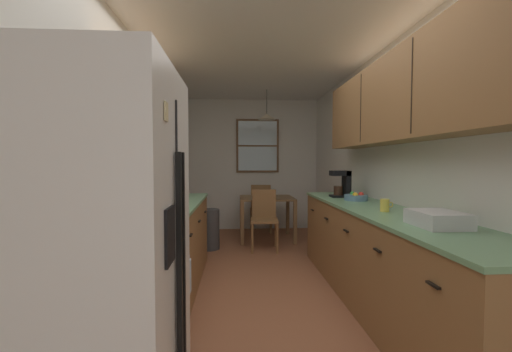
% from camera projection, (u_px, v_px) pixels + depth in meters
% --- Properties ---
extents(ground_plane, '(12.00, 12.00, 0.00)m').
position_uv_depth(ground_plane, '(262.00, 274.00, 3.77)').
color(ground_plane, '#995B3D').
extents(wall_left, '(0.10, 9.00, 2.55)m').
position_uv_depth(wall_left, '(144.00, 166.00, 3.63)').
color(wall_left, white).
rests_on(wall_left, ground).
extents(wall_right, '(0.10, 9.00, 2.55)m').
position_uv_depth(wall_right, '(375.00, 166.00, 3.80)').
color(wall_right, white).
rests_on(wall_right, ground).
extents(wall_back, '(4.40, 0.10, 2.55)m').
position_uv_depth(wall_back, '(251.00, 165.00, 6.36)').
color(wall_back, white).
rests_on(wall_back, ground).
extents(ceiling_slab, '(4.40, 9.00, 0.08)m').
position_uv_depth(ceiling_slab, '(262.00, 51.00, 3.66)').
color(ceiling_slab, white).
extents(refrigerator, '(0.76, 0.76, 1.73)m').
position_uv_depth(refrigerator, '(91.00, 267.00, 1.39)').
color(refrigerator, white).
rests_on(refrigerator, ground).
extents(stove_range, '(0.66, 0.58, 1.10)m').
position_uv_depth(stove_range, '(131.00, 292.00, 2.09)').
color(stove_range, silver).
rests_on(stove_range, ground).
extents(microwave_over_range, '(0.39, 0.61, 0.36)m').
position_uv_depth(microwave_over_range, '(109.00, 98.00, 2.03)').
color(microwave_over_range, black).
extents(counter_left, '(0.64, 1.96, 0.90)m').
position_uv_depth(counter_left, '(170.00, 245.00, 3.36)').
color(counter_left, olive).
rests_on(counter_left, ground).
extents(upper_cabinets_left, '(0.33, 2.04, 0.62)m').
position_uv_depth(upper_cabinets_left, '(153.00, 107.00, 3.24)').
color(upper_cabinets_left, olive).
extents(counter_right, '(0.64, 3.21, 0.90)m').
position_uv_depth(counter_right, '(379.00, 258.00, 2.92)').
color(counter_right, olive).
rests_on(counter_right, ground).
extents(upper_cabinets_right, '(0.33, 2.89, 0.75)m').
position_uv_depth(upper_cabinets_right, '(400.00, 99.00, 2.81)').
color(upper_cabinets_right, olive).
extents(dining_table, '(0.91, 0.79, 0.73)m').
position_uv_depth(dining_table, '(267.00, 204.00, 5.47)').
color(dining_table, brown).
rests_on(dining_table, ground).
extents(dining_chair_near, '(0.42, 0.42, 0.90)m').
position_uv_depth(dining_chair_near, '(264.00, 216.00, 4.87)').
color(dining_chair_near, olive).
rests_on(dining_chair_near, ground).
extents(dining_chair_far, '(0.45, 0.45, 0.90)m').
position_uv_depth(dining_chair_far, '(261.00, 205.00, 6.08)').
color(dining_chair_far, olive).
rests_on(dining_chair_far, ground).
extents(pendant_light, '(0.30, 0.30, 0.51)m').
position_uv_depth(pendant_light, '(267.00, 117.00, 5.41)').
color(pendant_light, black).
extents(back_window, '(0.84, 0.05, 1.04)m').
position_uv_depth(back_window, '(258.00, 146.00, 6.28)').
color(back_window, brown).
extents(trash_bin, '(0.29, 0.29, 0.61)m').
position_uv_depth(trash_bin, '(210.00, 229.00, 4.85)').
color(trash_bin, '#3F3F42').
rests_on(trash_bin, ground).
extents(storage_canister, '(0.10, 0.10, 0.21)m').
position_uv_depth(storage_canister, '(153.00, 200.00, 2.67)').
color(storage_canister, red).
rests_on(storage_canister, counter_left).
extents(dish_towel, '(0.02, 0.16, 0.24)m').
position_uv_depth(dish_towel, '(189.00, 278.00, 2.26)').
color(dish_towel, silver).
extents(coffee_maker, '(0.22, 0.18, 0.32)m').
position_uv_depth(coffee_maker, '(342.00, 183.00, 3.87)').
color(coffee_maker, black).
rests_on(coffee_maker, counter_right).
extents(mug_by_coffeemaker, '(0.11, 0.08, 0.11)m').
position_uv_depth(mug_by_coffeemaker, '(385.00, 205.00, 2.72)').
color(mug_by_coffeemaker, '#E5CC4C').
rests_on(mug_by_coffeemaker, counter_right).
extents(fruit_bowl, '(0.25, 0.25, 0.09)m').
position_uv_depth(fruit_bowl, '(356.00, 197.00, 3.53)').
color(fruit_bowl, '#597F9E').
rests_on(fruit_bowl, counter_right).
extents(dish_rack, '(0.28, 0.34, 0.10)m').
position_uv_depth(dish_rack, '(438.00, 219.00, 2.08)').
color(dish_rack, silver).
rests_on(dish_rack, counter_right).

